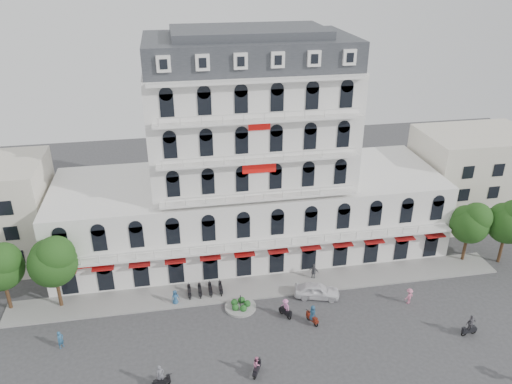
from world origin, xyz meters
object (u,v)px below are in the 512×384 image
object	(u,v)px
parked_car	(317,290)
rider_northeast	(470,325)
rider_west	(161,377)
rider_southwest	(257,366)
rider_east	(312,315)
rider_center	(285,307)

from	to	relation	value
parked_car	rider_northeast	xyz separation A→B (m)	(12.55, -8.12, 0.37)
rider_west	rider_southwest	size ratio (longest dim) A/B	1.20
rider_west	rider_northeast	size ratio (longest dim) A/B	1.00
rider_east	rider_southwest	bearing A→B (deg)	105.69
rider_southwest	rider_center	bearing A→B (deg)	-4.01
rider_southwest	rider_northeast	bearing A→B (deg)	-59.82
rider_west	parked_car	bearing A→B (deg)	11.69
rider_west	rider_east	bearing A→B (deg)	2.14
rider_west	rider_northeast	world-z (taller)	rider_west
parked_car	rider_center	bearing A→B (deg)	137.82
rider_southwest	rider_east	bearing A→B (deg)	-23.16
rider_east	rider_northeast	distance (m)	14.77
rider_southwest	rider_center	distance (m)	8.03
rider_center	rider_west	bearing A→B (deg)	-91.61
rider_southwest	rider_northeast	xyz separation A→B (m)	(20.63, 1.24, 0.20)
rider_southwest	rider_northeast	size ratio (longest dim) A/B	0.84
parked_car	rider_southwest	world-z (taller)	rider_southwest
rider_west	rider_center	world-z (taller)	rider_west
rider_northeast	rider_east	bearing A→B (deg)	-23.22
rider_northeast	parked_car	bearing A→B (deg)	-39.58
rider_center	rider_northeast	bearing A→B (deg)	39.99
parked_car	rider_center	world-z (taller)	rider_center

